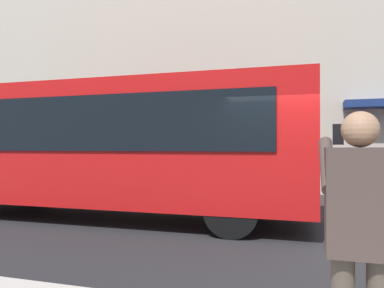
# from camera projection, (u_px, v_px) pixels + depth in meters

# --- Properties ---
(ground_plane) EXTENTS (60.00, 60.00, 0.00)m
(ground_plane) POSITION_uv_depth(u_px,v_px,m) (300.00, 238.00, 6.64)
(ground_plane) COLOR #232326
(building_facade_far) EXTENTS (28.00, 1.55, 12.00)m
(building_facade_far) POSITION_uv_depth(u_px,v_px,m) (303.00, 24.00, 13.18)
(building_facade_far) COLOR beige
(building_facade_far) RESTS_ON ground_plane
(red_bus) EXTENTS (9.05, 2.54, 3.08)m
(red_bus) POSITION_uv_depth(u_px,v_px,m) (111.00, 145.00, 8.55)
(red_bus) COLOR red
(red_bus) RESTS_ON ground_plane
(pedestrian_photographer) EXTENTS (0.53, 0.52, 1.70)m
(pedestrian_photographer) POSITION_uv_depth(u_px,v_px,m) (361.00, 228.00, 2.24)
(pedestrian_photographer) COLOR #4C4238
(pedestrian_photographer) RESTS_ON sidewalk_curb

